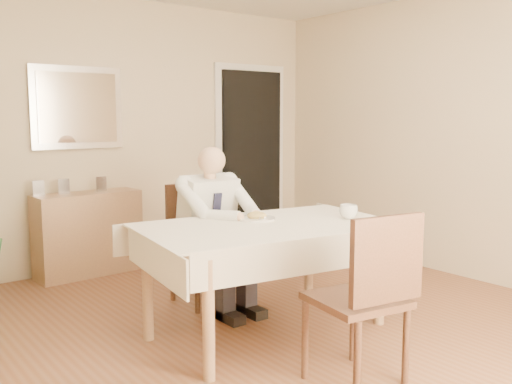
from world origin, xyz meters
TOP-DOWN VIEW (x-y plane):
  - room at (0.00, 0.00)m, footprint 5.00×5.02m
  - doorway at (1.55, 2.46)m, footprint 0.96×0.07m
  - mirror at (-0.46, 2.47)m, footprint 0.86×0.04m
  - dining_table at (-0.03, 0.17)m, footprint 1.86×1.26m
  - chair_far at (-0.03, 1.06)m, footprint 0.46×0.46m
  - chair_near at (-0.11, -0.79)m, footprint 0.52×0.52m
  - seated_man at (-0.03, 0.77)m, footprint 0.48×0.72m
  - plate at (0.01, 0.35)m, footprint 0.26×0.26m
  - food at (0.01, 0.35)m, footprint 0.14×0.14m
  - knife at (0.05, 0.29)m, footprint 0.01×0.13m
  - fork at (-0.03, 0.29)m, footprint 0.01×0.13m
  - coffee_mug at (0.55, -0.01)m, footprint 0.16×0.16m
  - sideboard at (-0.46, 2.32)m, footprint 0.98×0.38m
  - photo_frame_left at (-0.89, 2.34)m, footprint 0.10×0.02m
  - photo_frame_center at (-0.66, 2.36)m, footprint 0.10×0.02m
  - photo_frame_right at (-0.32, 2.32)m, footprint 0.10×0.02m

SIDE VIEW (x-z plane):
  - sideboard at x=-0.46m, z-range 0.00..0.77m
  - chair_far at x=-0.03m, z-range 0.06..1.00m
  - chair_near at x=-0.11m, z-range 0.06..1.03m
  - dining_table at x=-0.03m, z-range 0.29..1.04m
  - seated_man at x=-0.03m, z-range 0.07..1.31m
  - plate at x=0.01m, z-range 0.75..0.77m
  - knife at x=0.05m, z-range 0.77..0.78m
  - fork at x=-0.03m, z-range 0.77..0.78m
  - food at x=0.01m, z-range 0.76..0.81m
  - coffee_mug at x=0.55m, z-range 0.75..0.85m
  - photo_frame_left at x=-0.89m, z-range 0.77..0.91m
  - photo_frame_center at x=-0.66m, z-range 0.77..0.91m
  - photo_frame_right at x=-0.32m, z-range 0.77..0.91m
  - doorway at x=1.55m, z-range -0.05..2.05m
  - room at x=0.00m, z-range 0.00..2.60m
  - mirror at x=-0.46m, z-range 1.17..1.93m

